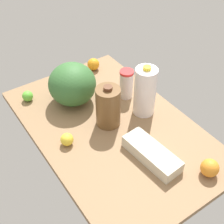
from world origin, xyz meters
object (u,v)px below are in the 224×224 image
Objects in this scene: tumbler_cup at (126,84)px; orange_far_back at (210,168)px; watermelon at (72,84)px; lime_loose at (28,96)px; egg_carton at (152,154)px; orange_by_jug at (93,64)px; lemon_beside_bowl at (67,139)px; milk_jug at (145,92)px; chocolate_milk_jug at (108,107)px.

orange_far_back is at bearing 177.77° from tumbler_cup.
lime_loose is at bearing 54.65° from watermelon.
egg_carton is 80.66cm from orange_by_jug.
watermelon is at bearing 63.75° from tumbler_cup.
tumbler_cup is at bearing -178.54° from orange_by_jug.
watermelon is at bearing -125.35° from lime_loose.
egg_carton is 4.89× the size of lime_loose.
tumbler_cup is at bearing -120.48° from lime_loose.
egg_carton is at bearing 167.77° from orange_by_jug.
orange_far_back is 1.30× the size of lemon_beside_bowl.
milk_jug is 1.68× the size of tumbler_cup.
orange_far_back is (-49.40, 2.56, -9.75)cm from milk_jug.
egg_carton is at bearing -173.94° from chocolate_milk_jug.
chocolate_milk_jug is at bearing 120.93° from tumbler_cup.
milk_jug is 34.90cm from egg_carton.
chocolate_milk_jug reaches higher than watermelon.
chocolate_milk_jug is at bearing 1.26° from egg_carton.
orange_by_jug is (100.30, -1.70, -0.30)cm from orange_far_back.
tumbler_cup is (16.61, -0.02, -5.12)cm from milk_jug.
lemon_beside_bowl is at bearing 40.08° from orange_far_back.
lemon_beside_bowl is at bearing -176.84° from lime_loose.
orange_far_back is (-79.40, -24.57, -7.65)cm from watermelon.
orange_by_jug is 1.20× the size of lemon_beside_bowl.
watermelon is 3.40× the size of orange_by_jug.
lemon_beside_bowl is at bearing 86.98° from milk_jug.
orange_far_back is (-66.02, 2.57, -4.64)cm from tumbler_cup.
watermelon is 34.49cm from orange_by_jug.
chocolate_milk_jug is 56.87cm from orange_far_back.
lemon_beside_bowl is (-14.18, 46.19, -5.59)cm from tumbler_cup.
watermelon is 3.16× the size of orange_far_back.
watermelon is at bearing 42.12° from milk_jug.
chocolate_milk_jug is 0.91× the size of watermelon.
milk_jug reaches higher than chocolate_milk_jug.
watermelon is 4.29× the size of lime_loose.
orange_far_back is at bearing 179.03° from orange_by_jug.
orange_by_jug is (20.90, -26.27, -7.94)cm from watermelon.
orange_far_back reaches higher than lime_loose.
orange_by_jug is at bearing -0.97° from orange_far_back.
orange_far_back is 67.75cm from lemon_beside_bowl.
milk_jug is at bearing -100.18° from chocolate_milk_jug.
tumbler_cup reaches higher than lime_loose.
orange_far_back is 100.31cm from orange_by_jug.
watermelon is 4.10× the size of lemon_beside_bowl.
lemon_beside_bowl is (30.36, 28.23, 0.07)cm from egg_carton.
tumbler_cup is 0.67× the size of watermelon.
chocolate_milk_jug is 3.71× the size of lemon_beside_bowl.
chocolate_milk_jug is at bearing 19.41° from orange_far_back.
milk_jug reaches higher than watermelon.
chocolate_milk_jug is (3.83, 21.32, -2.76)cm from milk_jug.
egg_carton is at bearing -171.00° from watermelon.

